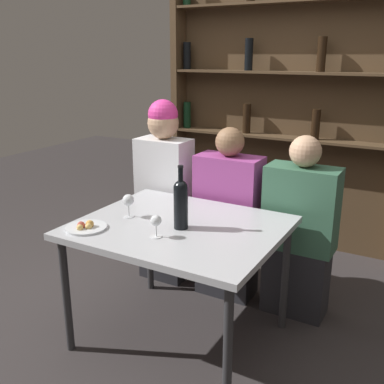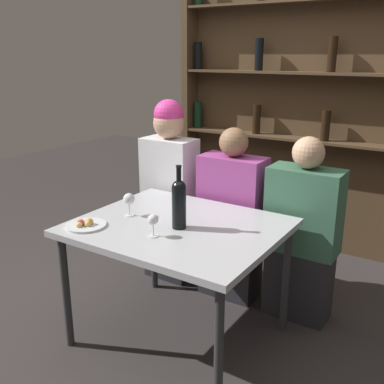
{
  "view_description": "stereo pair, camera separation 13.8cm",
  "coord_description": "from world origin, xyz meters",
  "px_view_note": "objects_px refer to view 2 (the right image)",
  "views": [
    {
      "loc": [
        1.19,
        -1.97,
        1.62
      ],
      "look_at": [
        0.0,
        0.14,
        0.87
      ],
      "focal_mm": 42.0,
      "sensor_mm": 36.0,
      "label": 1
    },
    {
      "loc": [
        1.31,
        -1.9,
        1.62
      ],
      "look_at": [
        0.0,
        0.14,
        0.87
      ],
      "focal_mm": 42.0,
      "sensor_mm": 36.0,
      "label": 2
    }
  ],
  "objects_px": {
    "seated_person_center": "(232,221)",
    "wine_glass_0": "(153,221)",
    "seated_person_left": "(170,192)",
    "wine_bottle": "(179,202)",
    "seated_person_right": "(302,237)",
    "food_plate_0": "(86,225)",
    "wine_glass_1": "(129,200)"
  },
  "relations": [
    {
      "from": "seated_person_center",
      "to": "wine_glass_0",
      "type": "bearing_deg",
      "value": -91.6
    },
    {
      "from": "seated_person_left",
      "to": "wine_bottle",
      "type": "bearing_deg",
      "value": -51.01
    },
    {
      "from": "wine_bottle",
      "to": "wine_glass_0",
      "type": "distance_m",
      "value": 0.19
    },
    {
      "from": "seated_person_left",
      "to": "seated_person_center",
      "type": "height_order",
      "value": "seated_person_left"
    },
    {
      "from": "seated_person_right",
      "to": "wine_glass_0",
      "type": "bearing_deg",
      "value": -121.9
    },
    {
      "from": "wine_glass_0",
      "to": "food_plate_0",
      "type": "distance_m",
      "value": 0.41
    },
    {
      "from": "seated_person_center",
      "to": "wine_glass_1",
      "type": "bearing_deg",
      "value": -116.55
    },
    {
      "from": "wine_glass_1",
      "to": "seated_person_left",
      "type": "distance_m",
      "value": 0.7
    },
    {
      "from": "seated_person_left",
      "to": "seated_person_center",
      "type": "bearing_deg",
      "value": 0.0
    },
    {
      "from": "seated_person_right",
      "to": "wine_glass_1",
      "type": "bearing_deg",
      "value": -141.31
    },
    {
      "from": "wine_bottle",
      "to": "wine_glass_1",
      "type": "relative_size",
      "value": 2.58
    },
    {
      "from": "wine_glass_0",
      "to": "seated_person_center",
      "type": "relative_size",
      "value": 0.1
    },
    {
      "from": "wine_glass_1",
      "to": "seated_person_left",
      "type": "relative_size",
      "value": 0.1
    },
    {
      "from": "seated_person_left",
      "to": "food_plate_0",
      "type": "bearing_deg",
      "value": -84.13
    },
    {
      "from": "food_plate_0",
      "to": "seated_person_left",
      "type": "height_order",
      "value": "seated_person_left"
    },
    {
      "from": "wine_bottle",
      "to": "seated_person_right",
      "type": "height_order",
      "value": "seated_person_right"
    },
    {
      "from": "wine_glass_0",
      "to": "seated_person_center",
      "type": "distance_m",
      "value": 0.86
    },
    {
      "from": "wine_glass_1",
      "to": "seated_person_left",
      "type": "xyz_separation_m",
      "value": [
        -0.18,
        0.65,
        -0.16
      ]
    },
    {
      "from": "wine_glass_1",
      "to": "seated_person_right",
      "type": "relative_size",
      "value": 0.12
    },
    {
      "from": "wine_bottle",
      "to": "wine_glass_0",
      "type": "bearing_deg",
      "value": -105.85
    },
    {
      "from": "wine_bottle",
      "to": "seated_person_center",
      "type": "relative_size",
      "value": 0.3
    },
    {
      "from": "food_plate_0",
      "to": "seated_person_left",
      "type": "distance_m",
      "value": 0.93
    },
    {
      "from": "wine_bottle",
      "to": "wine_glass_1",
      "type": "distance_m",
      "value": 0.35
    },
    {
      "from": "wine_bottle",
      "to": "seated_person_left",
      "type": "distance_m",
      "value": 0.87
    },
    {
      "from": "food_plate_0",
      "to": "seated_person_left",
      "type": "xyz_separation_m",
      "value": [
        -0.09,
        0.92,
        -0.07
      ]
    },
    {
      "from": "food_plate_0",
      "to": "wine_bottle",
      "type": "bearing_deg",
      "value": 30.97
    },
    {
      "from": "wine_glass_1",
      "to": "seated_person_center",
      "type": "height_order",
      "value": "seated_person_center"
    },
    {
      "from": "food_plate_0",
      "to": "seated_person_center",
      "type": "bearing_deg",
      "value": 65.82
    },
    {
      "from": "seated_person_left",
      "to": "seated_person_center",
      "type": "relative_size",
      "value": 1.13
    },
    {
      "from": "seated_person_left",
      "to": "seated_person_right",
      "type": "relative_size",
      "value": 1.14
    },
    {
      "from": "food_plate_0",
      "to": "seated_person_center",
      "type": "height_order",
      "value": "seated_person_center"
    },
    {
      "from": "wine_glass_0",
      "to": "food_plate_0",
      "type": "bearing_deg",
      "value": -166.29
    }
  ]
}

